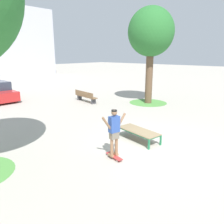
{
  "coord_description": "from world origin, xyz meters",
  "views": [
    {
      "loc": [
        -7.44,
        -4.35,
        3.64
      ],
      "look_at": [
        0.03,
        2.15,
        1.0
      ],
      "focal_mm": 35.67,
      "sensor_mm": 36.0,
      "label": 1
    }
  ],
  "objects_px": {
    "park_bench": "(85,96)",
    "skater": "(114,130)",
    "tree_near_right": "(151,33)",
    "skate_box": "(139,131)",
    "skateboard": "(114,156)"
  },
  "relations": [
    {
      "from": "skate_box",
      "to": "park_bench",
      "type": "distance_m",
      "value": 8.37
    },
    {
      "from": "skateboard",
      "to": "tree_near_right",
      "type": "distance_m",
      "value": 10.72
    },
    {
      "from": "skateboard",
      "to": "park_bench",
      "type": "relative_size",
      "value": 0.34
    },
    {
      "from": "skateboard",
      "to": "park_bench",
      "type": "xyz_separation_m",
      "value": [
        5.74,
        7.77,
        0.37
      ]
    },
    {
      "from": "tree_near_right",
      "to": "skate_box",
      "type": "bearing_deg",
      "value": -150.94
    },
    {
      "from": "skate_box",
      "to": "skater",
      "type": "distance_m",
      "value": 2.09
    },
    {
      "from": "skater",
      "to": "park_bench",
      "type": "xyz_separation_m",
      "value": [
        5.74,
        7.77,
        -0.62
      ]
    },
    {
      "from": "skate_box",
      "to": "skater",
      "type": "height_order",
      "value": "skater"
    },
    {
      "from": "skateboard",
      "to": "tree_near_right",
      "type": "height_order",
      "value": "tree_near_right"
    },
    {
      "from": "skate_box",
      "to": "tree_near_right",
      "type": "height_order",
      "value": "tree_near_right"
    },
    {
      "from": "skate_box",
      "to": "tree_near_right",
      "type": "bearing_deg",
      "value": 29.06
    },
    {
      "from": "skate_box",
      "to": "skater",
      "type": "relative_size",
      "value": 1.19
    },
    {
      "from": "park_bench",
      "to": "tree_near_right",
      "type": "bearing_deg",
      "value": -52.24
    },
    {
      "from": "skateboard",
      "to": "skater",
      "type": "xyz_separation_m",
      "value": [
        0.0,
        0.0,
        0.99
      ]
    },
    {
      "from": "park_bench",
      "to": "skater",
      "type": "bearing_deg",
      "value": -126.43
    }
  ]
}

